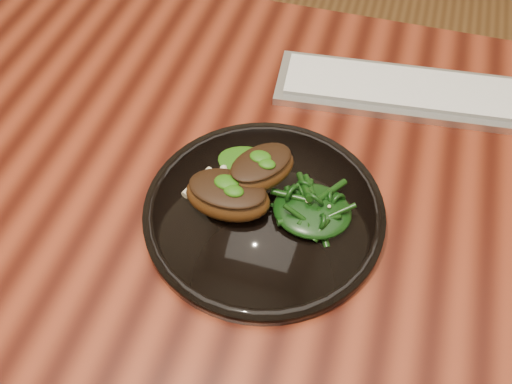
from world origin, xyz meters
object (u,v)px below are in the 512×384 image
at_px(greens_heap, 313,207).
at_px(keyboard, 404,91).
at_px(plate, 264,212).
at_px(lamb_chop_front, 227,195).
at_px(desk, 282,207).

bearing_deg(greens_heap, keyboard, 73.41).
relative_size(plate, greens_heap, 3.11).
bearing_deg(lamb_chop_front, desk, 61.03).
xyz_separation_m(greens_heap, keyboard, (0.08, 0.28, -0.03)).
bearing_deg(desk, plate, -94.20).
bearing_deg(desk, keyboard, 55.88).
distance_m(plate, keyboard, 0.32).
height_order(lamb_chop_front, greens_heap, lamb_chop_front).
xyz_separation_m(lamb_chop_front, greens_heap, (0.11, 0.02, -0.01)).
relative_size(plate, lamb_chop_front, 2.66).
relative_size(lamb_chop_front, greens_heap, 1.17).
relative_size(greens_heap, keyboard, 0.25).
bearing_deg(desk, greens_heap, -54.00).
xyz_separation_m(lamb_chop_front, keyboard, (0.19, 0.30, -0.03)).
height_order(desk, plate, plate).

